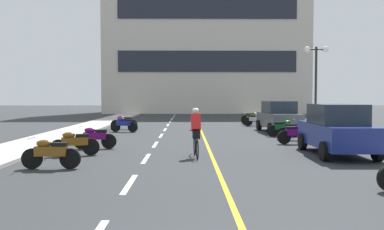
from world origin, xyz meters
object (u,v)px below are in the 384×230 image
object	(u,v)px
parked_car_mid	(279,116)
motorcycle_11	(253,119)
motorcycle_6	(296,130)
motorcycle_10	(256,120)
motorcycle_4	(95,137)
motorcycle_7	(284,128)
cyclist_rider	(196,131)
street_lamp_mid	(316,68)
parked_car_near	(337,129)
motorcycle_12	(252,117)
motorcycle_5	(296,133)
motorcycle_9	(124,122)
motorcycle_3	(74,143)
motorcycle_2	(51,153)
motorcycle_8	(124,124)

from	to	relation	value
parked_car_mid	motorcycle_11	distance (m)	6.02
motorcycle_6	motorcycle_10	world-z (taller)	same
motorcycle_4	motorcycle_7	bearing A→B (deg)	28.62
motorcycle_7	cyclist_rider	size ratio (longest dim) A/B	0.96
motorcycle_4	street_lamp_mid	bearing A→B (deg)	35.11
parked_car_near	cyclist_rider	xyz separation A→B (m)	(-5.03, -0.37, -0.03)
motorcycle_6	cyclist_rider	size ratio (longest dim) A/B	0.94
motorcycle_10	cyclist_rider	bearing A→B (deg)	-107.55
motorcycle_12	cyclist_rider	xyz separation A→B (m)	(-4.81, -17.92, 0.41)
parked_car_near	motorcycle_5	distance (m)	3.47
street_lamp_mid	parked_car_mid	xyz separation A→B (m)	(-2.30, -0.44, -2.84)
motorcycle_12	motorcycle_11	bearing A→B (deg)	-96.79
motorcycle_9	motorcycle_11	bearing A→B (deg)	23.78
motorcycle_4	motorcycle_9	size ratio (longest dim) A/B	1.00
motorcycle_3	motorcycle_7	size ratio (longest dim) A/B	0.98
parked_car_near	motorcycle_12	size ratio (longest dim) A/B	2.49
motorcycle_4	motorcycle_2	bearing A→B (deg)	-93.08
parked_car_mid	motorcycle_7	xyz separation A→B (m)	(-0.37, -2.81, -0.44)
motorcycle_10	street_lamp_mid	bearing A→B (deg)	-55.03
parked_car_mid	motorcycle_9	bearing A→B (deg)	167.60
parked_car_near	parked_car_mid	size ratio (longest dim) A/B	0.99
motorcycle_3	motorcycle_12	world-z (taller)	same
motorcycle_9	cyclist_rider	world-z (taller)	cyclist_rider
street_lamp_mid	motorcycle_8	bearing A→B (deg)	-178.34
street_lamp_mid	motorcycle_8	world-z (taller)	street_lamp_mid
motorcycle_3	motorcycle_5	xyz separation A→B (m)	(8.78, 3.51, 0.00)
motorcycle_6	motorcycle_10	distance (m)	8.98
motorcycle_11	parked_car_near	bearing A→B (deg)	-88.25
motorcycle_3	motorcycle_10	distance (m)	16.58
motorcycle_4	motorcycle_5	distance (m)	8.65
motorcycle_3	street_lamp_mid	bearing A→B (deg)	40.53
parked_car_near	motorcycle_7	world-z (taller)	parked_car_near
street_lamp_mid	motorcycle_3	world-z (taller)	street_lamp_mid
motorcycle_12	street_lamp_mid	bearing A→B (deg)	-71.50
motorcycle_3	motorcycle_10	world-z (taller)	same
street_lamp_mid	motorcycle_3	distance (m)	15.68
motorcycle_2	motorcycle_10	distance (m)	18.81
cyclist_rider	motorcycle_4	bearing A→B (deg)	150.93
motorcycle_5	motorcycle_9	size ratio (longest dim) A/B	1.00
motorcycle_3	cyclist_rider	size ratio (longest dim) A/B	0.94
street_lamp_mid	motorcycle_2	bearing A→B (deg)	-132.83
parked_car_near	motorcycle_8	distance (m)	13.14
motorcycle_2	motorcycle_11	size ratio (longest dim) A/B	1.01
street_lamp_mid	parked_car_mid	world-z (taller)	street_lamp_mid
motorcycle_5	cyclist_rider	world-z (taller)	cyclist_rider
parked_car_near	motorcycle_10	bearing A→B (deg)	92.06
motorcycle_5	motorcycle_8	xyz separation A→B (m)	(-8.53, 6.12, 0.00)
parked_car_near	motorcycle_12	xyz separation A→B (m)	(-0.21, 17.54, -0.44)
parked_car_near	motorcycle_5	xyz separation A→B (m)	(-0.52, 3.40, -0.44)
motorcycle_12	motorcycle_10	bearing A→B (deg)	-94.56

